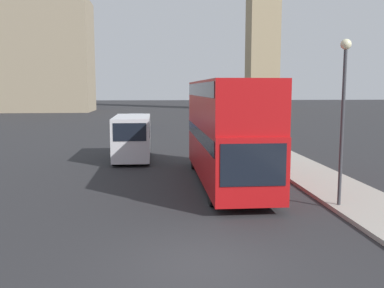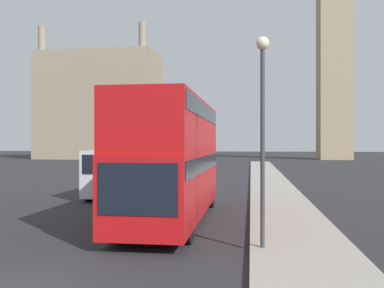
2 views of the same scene
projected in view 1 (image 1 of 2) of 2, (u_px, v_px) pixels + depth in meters
ground_plane at (201, 264)px, 10.27m from camera, size 300.00×300.00×0.00m
building_block_distant at (28, 56)px, 77.99m from camera, size 22.58×10.77×24.70m
red_double_decker_bus at (227, 127)px, 18.71m from camera, size 2.50×10.32×4.52m
white_van at (132, 137)px, 25.07m from camera, size 2.08×5.33×2.58m
street_lamp at (344, 97)px, 14.49m from camera, size 0.36×0.36×5.68m
parked_sedan at (137, 121)px, 46.47m from camera, size 1.77×4.78×1.49m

